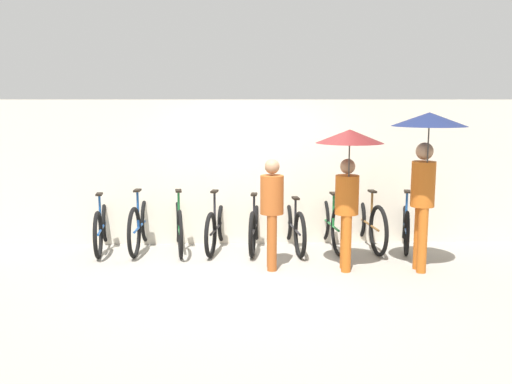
{
  "coord_description": "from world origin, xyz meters",
  "views": [
    {
      "loc": [
        -0.22,
        -7.17,
        2.32
      ],
      "look_at": [
        0.0,
        0.98,
        1.0
      ],
      "focal_mm": 40.0,
      "sensor_mm": 36.0,
      "label": 1
    }
  ],
  "objects": [
    {
      "name": "ground_plane",
      "position": [
        0.0,
        0.0,
        0.0
      ],
      "size": [
        30.0,
        30.0,
        0.0
      ],
      "primitive_type": "plane",
      "color": "gray"
    },
    {
      "name": "parked_bicycle_8",
      "position": [
        2.39,
        1.6,
        0.36
      ],
      "size": [
        0.55,
        1.65,
        1.1
      ],
      "rotation": [
        0.0,
        0.0,
        1.34
      ],
      "color": "black",
      "rests_on": "ground"
    },
    {
      "name": "pedestrian_leading",
      "position": [
        0.2,
        0.47,
        0.89
      ],
      "size": [
        0.32,
        0.32,
        1.53
      ],
      "rotation": [
        0.0,
        0.0,
        3.13
      ],
      "color": "#9E4C1E",
      "rests_on": "ground"
    },
    {
      "name": "pedestrian_center",
      "position": [
        1.21,
        0.3,
        1.48
      ],
      "size": [
        0.89,
        0.89,
        1.94
      ],
      "rotation": [
        0.0,
        0.0,
        3.07
      ],
      "color": "#B25619",
      "rests_on": "ground"
    },
    {
      "name": "parked_bicycle_5",
      "position": [
        0.6,
        1.56,
        0.36
      ],
      "size": [
        0.44,
        1.74,
        1.1
      ],
      "rotation": [
        0.0,
        0.0,
        1.68
      ],
      "color": "black",
      "rests_on": "ground"
    },
    {
      "name": "parked_bicycle_0",
      "position": [
        -2.38,
        1.57,
        0.37
      ],
      "size": [
        0.44,
        1.69,
        1.04
      ],
      "rotation": [
        0.0,
        0.0,
        1.68
      ],
      "color": "black",
      "rests_on": "ground"
    },
    {
      "name": "back_wall",
      "position": [
        0.0,
        1.95,
        1.16
      ],
      "size": [
        12.77,
        0.12,
        2.33
      ],
      "color": "beige",
      "rests_on": "ground"
    },
    {
      "name": "parked_bicycle_4",
      "position": [
        0.0,
        1.58,
        0.36
      ],
      "size": [
        0.44,
        1.71,
        1.02
      ],
      "rotation": [
        0.0,
        0.0,
        1.47
      ],
      "color": "black",
      "rests_on": "ground"
    },
    {
      "name": "parked_bicycle_7",
      "position": [
        1.79,
        1.62,
        0.4
      ],
      "size": [
        0.44,
        1.83,
        0.99
      ],
      "rotation": [
        0.0,
        0.0,
        1.66
      ],
      "color": "black",
      "rests_on": "ground"
    },
    {
      "name": "parked_bicycle_1",
      "position": [
        -1.79,
        1.58,
        0.4
      ],
      "size": [
        0.44,
        1.72,
        1.1
      ],
      "rotation": [
        0.0,
        0.0,
        1.54
      ],
      "color": "black",
      "rests_on": "ground"
    },
    {
      "name": "pedestrian_trailing",
      "position": [
        2.23,
        0.24,
        1.68
      ],
      "size": [
        0.98,
        0.98,
        2.16
      ],
      "rotation": [
        0.0,
        0.0,
        3.12
      ],
      "color": "#B25619",
      "rests_on": "ground"
    },
    {
      "name": "parked_bicycle_6",
      "position": [
        1.19,
        1.6,
        0.39
      ],
      "size": [
        0.44,
        1.73,
        0.96
      ],
      "rotation": [
        0.0,
        0.0,
        1.68
      ],
      "color": "black",
      "rests_on": "ground"
    },
    {
      "name": "parked_bicycle_3",
      "position": [
        -0.59,
        1.57,
        0.36
      ],
      "size": [
        0.45,
        1.65,
        1.01
      ],
      "rotation": [
        0.0,
        0.0,
        1.42
      ],
      "color": "black",
      "rests_on": "ground"
    },
    {
      "name": "parked_bicycle_2",
      "position": [
        -1.19,
        1.55,
        0.38
      ],
      "size": [
        0.45,
        1.71,
        1.01
      ],
      "rotation": [
        0.0,
        0.0,
        1.72
      ],
      "color": "black",
      "rests_on": "ground"
    }
  ]
}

